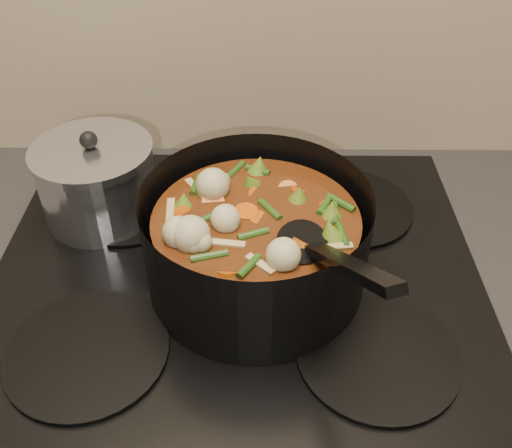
{
  "coord_description": "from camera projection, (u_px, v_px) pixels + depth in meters",
  "views": [
    {
      "loc": [
        0.03,
        1.41,
        1.45
      ],
      "look_at": [
        0.03,
        1.92,
        1.02
      ],
      "focal_mm": 40.0,
      "sensor_mm": 36.0,
      "label": 1
    }
  ],
  "objects": [
    {
      "name": "stockpot",
      "position": [
        256.0,
        243.0,
        0.68
      ],
      "size": [
        0.3,
        0.35,
        0.2
      ],
      "rotation": [
        0.0,
        0.0,
        0.14
      ],
      "color": "black",
      "rests_on": "stovetop"
    },
    {
      "name": "saucepan",
      "position": [
        98.0,
        181.0,
        0.78
      ],
      "size": [
        0.16,
        0.16,
        0.13
      ],
      "rotation": [
        0.0,
        0.0,
        -0.28
      ],
      "color": "silver",
      "rests_on": "stovetop"
    },
    {
      "name": "stovetop",
      "position": [
        237.0,
        276.0,
        0.73
      ],
      "size": [
        0.62,
        0.54,
        0.03
      ],
      "color": "black",
      "rests_on": "counter"
    }
  ]
}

